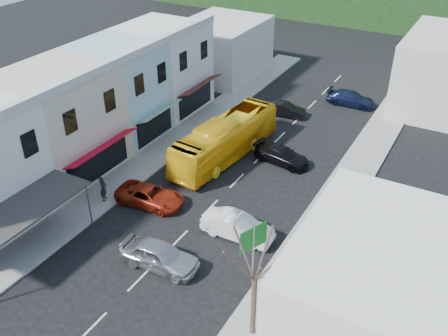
{
  "coord_description": "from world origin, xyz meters",
  "views": [
    {
      "loc": [
        14.64,
        -20.14,
        20.57
      ],
      "look_at": [
        0.0,
        6.0,
        2.2
      ],
      "focal_mm": 40.0,
      "sensor_mm": 36.0,
      "label": 1
    }
  ],
  "objects_px": {
    "car_white": "(238,228)",
    "car_silver": "(159,257)",
    "bus": "(225,140)",
    "pedestrian_left": "(103,189)",
    "car_red": "(150,196)",
    "traffic_signal": "(393,67)",
    "direction_sign": "(253,255)",
    "street_tree": "(255,280)"
  },
  "relations": [
    {
      "from": "car_white",
      "to": "car_silver",
      "type": "bearing_deg",
      "value": 148.26
    },
    {
      "from": "bus",
      "to": "pedestrian_left",
      "type": "relative_size",
      "value": 6.82
    },
    {
      "from": "car_silver",
      "to": "pedestrian_left",
      "type": "distance_m",
      "value": 8.14
    },
    {
      "from": "car_red",
      "to": "bus",
      "type": "bearing_deg",
      "value": -14.61
    },
    {
      "from": "car_white",
      "to": "pedestrian_left",
      "type": "distance_m",
      "value": 10.14
    },
    {
      "from": "traffic_signal",
      "to": "pedestrian_left",
      "type": "bearing_deg",
      "value": 70.1
    },
    {
      "from": "direction_sign",
      "to": "car_red",
      "type": "bearing_deg",
      "value": -176.75
    },
    {
      "from": "bus",
      "to": "car_red",
      "type": "relative_size",
      "value": 2.52
    },
    {
      "from": "car_white",
      "to": "street_tree",
      "type": "distance_m",
      "value": 8.39
    },
    {
      "from": "bus",
      "to": "car_red",
      "type": "xyz_separation_m",
      "value": [
        -1.37,
        -8.4,
        -0.85
      ]
    },
    {
      "from": "bus",
      "to": "street_tree",
      "type": "distance_m",
      "value": 18.23
    },
    {
      "from": "car_silver",
      "to": "car_white",
      "type": "xyz_separation_m",
      "value": [
        2.75,
        4.7,
        0.0
      ]
    },
    {
      "from": "car_silver",
      "to": "street_tree",
      "type": "height_order",
      "value": "street_tree"
    },
    {
      "from": "bus",
      "to": "car_silver",
      "type": "height_order",
      "value": "bus"
    },
    {
      "from": "car_red",
      "to": "traffic_signal",
      "type": "height_order",
      "value": "traffic_signal"
    },
    {
      "from": "car_red",
      "to": "car_white",
      "type": "bearing_deg",
      "value": -96.69
    },
    {
      "from": "direction_sign",
      "to": "pedestrian_left",
      "type": "bearing_deg",
      "value": -166.66
    },
    {
      "from": "car_silver",
      "to": "car_white",
      "type": "bearing_deg",
      "value": -33.6
    },
    {
      "from": "pedestrian_left",
      "to": "car_red",
      "type": "bearing_deg",
      "value": -90.43
    },
    {
      "from": "pedestrian_left",
      "to": "direction_sign",
      "type": "relative_size",
      "value": 0.41
    },
    {
      "from": "car_silver",
      "to": "traffic_signal",
      "type": "height_order",
      "value": "traffic_signal"
    },
    {
      "from": "car_red",
      "to": "direction_sign",
      "type": "xyz_separation_m",
      "value": [
        9.71,
        -3.48,
        1.37
      ]
    },
    {
      "from": "street_tree",
      "to": "traffic_signal",
      "type": "distance_m",
      "value": 35.95
    },
    {
      "from": "traffic_signal",
      "to": "direction_sign",
      "type": "bearing_deg",
      "value": 92.76
    },
    {
      "from": "pedestrian_left",
      "to": "street_tree",
      "type": "distance_m",
      "value": 15.6
    },
    {
      "from": "car_white",
      "to": "traffic_signal",
      "type": "height_order",
      "value": "traffic_signal"
    },
    {
      "from": "direction_sign",
      "to": "street_tree",
      "type": "xyz_separation_m",
      "value": [
        1.65,
        -3.22,
        1.65
      ]
    },
    {
      "from": "bus",
      "to": "traffic_signal",
      "type": "xyz_separation_m",
      "value": [
        8.34,
        20.8,
        0.98
      ]
    },
    {
      "from": "street_tree",
      "to": "traffic_signal",
      "type": "bearing_deg",
      "value": 92.63
    },
    {
      "from": "car_red",
      "to": "pedestrian_left",
      "type": "relative_size",
      "value": 2.71
    },
    {
      "from": "pedestrian_left",
      "to": "traffic_signal",
      "type": "height_order",
      "value": "traffic_signal"
    },
    {
      "from": "car_silver",
      "to": "traffic_signal",
      "type": "relative_size",
      "value": 0.87
    },
    {
      "from": "bus",
      "to": "traffic_signal",
      "type": "bearing_deg",
      "value": 73.75
    },
    {
      "from": "bus",
      "to": "pedestrian_left",
      "type": "distance_m",
      "value": 10.68
    },
    {
      "from": "bus",
      "to": "car_white",
      "type": "relative_size",
      "value": 2.64
    },
    {
      "from": "car_white",
      "to": "pedestrian_left",
      "type": "xyz_separation_m",
      "value": [
        -10.07,
        -1.15,
        0.3
      ]
    },
    {
      "from": "bus",
      "to": "car_silver",
      "type": "bearing_deg",
      "value": -72.0
    },
    {
      "from": "car_silver",
      "to": "direction_sign",
      "type": "height_order",
      "value": "direction_sign"
    },
    {
      "from": "car_silver",
      "to": "bus",
      "type": "bearing_deg",
      "value": 9.17
    },
    {
      "from": "bus",
      "to": "car_silver",
      "type": "relative_size",
      "value": 2.64
    },
    {
      "from": "direction_sign",
      "to": "bus",
      "type": "bearing_deg",
      "value": 148.03
    },
    {
      "from": "car_white",
      "to": "direction_sign",
      "type": "distance_m",
      "value": 4.47
    }
  ]
}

